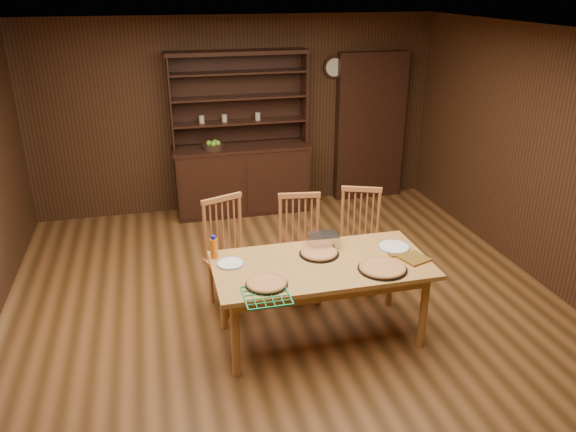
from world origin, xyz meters
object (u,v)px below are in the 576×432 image
object	(u,v)px
china_hutch	(242,170)
dining_table	(321,271)
chair_center	(300,243)
chair_left	(229,249)
juice_bottle	(214,247)
chair_right	(359,235)

from	to	relation	value
china_hutch	dining_table	bearing A→B (deg)	-87.02
dining_table	chair_center	size ratio (longest dim) A/B	1.74
chair_left	juice_bottle	bearing A→B (deg)	-132.71
dining_table	chair_right	size ratio (longest dim) A/B	1.77
china_hutch	chair_right	size ratio (longest dim) A/B	2.05
dining_table	chair_center	world-z (taller)	chair_center
china_hutch	dining_table	xyz separation A→B (m)	(0.16, -3.16, 0.07)
chair_center	chair_left	bearing A→B (deg)	-173.81
chair_center	chair_right	size ratio (longest dim) A/B	1.01
dining_table	chair_right	bearing A→B (deg)	51.30
china_hutch	chair_center	distance (m)	2.39
china_hutch	chair_center	world-z (taller)	china_hutch
dining_table	juice_bottle	distance (m)	0.96
dining_table	chair_left	xyz separation A→B (m)	(-0.69, 0.81, -0.08)
chair_left	chair_right	distance (m)	1.37
juice_bottle	dining_table	bearing A→B (deg)	-20.44
chair_center	juice_bottle	world-z (taller)	chair_center
chair_right	juice_bottle	world-z (taller)	chair_right
dining_table	chair_right	distance (m)	1.08
dining_table	juice_bottle	bearing A→B (deg)	159.56
chair_center	juice_bottle	distance (m)	1.05
china_hutch	dining_table	distance (m)	3.17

